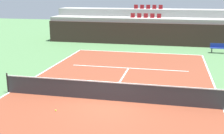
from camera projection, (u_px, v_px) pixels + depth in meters
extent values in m
plane|color=#477042|center=(108.00, 100.00, 14.29)|extent=(80.00, 80.00, 0.00)
cube|color=brown|center=(108.00, 100.00, 14.29)|extent=(11.00, 24.00, 0.01)
cube|color=white|center=(138.00, 52.00, 25.58)|extent=(11.00, 0.10, 0.00)
cube|color=white|center=(9.00, 92.00, 15.41)|extent=(0.10, 24.00, 0.00)
cube|color=white|center=(224.00, 110.00, 13.16)|extent=(0.10, 24.00, 0.00)
cube|color=white|center=(129.00, 68.00, 20.33)|extent=(8.26, 0.10, 0.00)
cube|color=white|center=(120.00, 81.00, 17.31)|extent=(0.10, 6.40, 0.00)
cube|color=#33231E|center=(144.00, 34.00, 29.07)|extent=(20.30, 0.30, 2.22)
cube|color=#9E9E99|center=(145.00, 30.00, 30.29)|extent=(20.30, 2.40, 2.63)
cube|color=#9E9E99|center=(148.00, 24.00, 32.46)|extent=(20.30, 2.40, 3.41)
cube|color=maroon|center=(132.00, 17.00, 30.24)|extent=(0.44, 0.44, 0.04)
cube|color=maroon|center=(133.00, 15.00, 30.37)|extent=(0.44, 0.04, 0.40)
cube|color=maroon|center=(139.00, 17.00, 30.10)|extent=(0.44, 0.44, 0.04)
cube|color=maroon|center=(139.00, 15.00, 30.23)|extent=(0.44, 0.04, 0.40)
cube|color=maroon|center=(146.00, 18.00, 29.95)|extent=(0.44, 0.44, 0.04)
cube|color=maroon|center=(146.00, 15.00, 30.09)|extent=(0.44, 0.04, 0.40)
cube|color=maroon|center=(152.00, 18.00, 29.81)|extent=(0.44, 0.44, 0.04)
cube|color=maroon|center=(152.00, 15.00, 29.95)|extent=(0.44, 0.04, 0.40)
cube|color=maroon|center=(159.00, 18.00, 29.67)|extent=(0.44, 0.44, 0.04)
cube|color=maroon|center=(159.00, 15.00, 29.80)|extent=(0.44, 0.04, 0.40)
cube|color=maroon|center=(136.00, 8.00, 32.31)|extent=(0.44, 0.44, 0.04)
cube|color=maroon|center=(136.00, 6.00, 32.44)|extent=(0.44, 0.04, 0.40)
cube|color=maroon|center=(142.00, 9.00, 32.17)|extent=(0.44, 0.44, 0.04)
cube|color=maroon|center=(142.00, 6.00, 32.30)|extent=(0.44, 0.04, 0.40)
cube|color=maroon|center=(148.00, 9.00, 32.02)|extent=(0.44, 0.44, 0.04)
cube|color=maroon|center=(148.00, 7.00, 32.16)|extent=(0.44, 0.04, 0.40)
cube|color=maroon|center=(154.00, 9.00, 31.88)|extent=(0.44, 0.44, 0.04)
cube|color=maroon|center=(154.00, 7.00, 32.01)|extent=(0.44, 0.04, 0.40)
cube|color=maroon|center=(160.00, 9.00, 31.74)|extent=(0.44, 0.44, 0.04)
cube|color=maroon|center=(161.00, 7.00, 31.87)|extent=(0.44, 0.04, 0.40)
cylinder|color=black|center=(8.00, 83.00, 15.29)|extent=(0.08, 0.08, 1.07)
cube|color=#333338|center=(108.00, 92.00, 14.17)|extent=(10.90, 0.02, 0.92)
cube|color=white|center=(108.00, 82.00, 14.05)|extent=(10.90, 0.04, 0.05)
cube|color=navy|center=(219.00, 48.00, 25.22)|extent=(1.50, 0.40, 0.05)
cube|color=navy|center=(219.00, 45.00, 25.34)|extent=(1.50, 0.04, 0.36)
cube|color=#2D2D33|center=(212.00, 51.00, 25.28)|extent=(0.06, 0.06, 0.42)
cube|color=#2D2D33|center=(212.00, 50.00, 25.54)|extent=(0.06, 0.06, 0.42)
sphere|color=#CCE033|center=(56.00, 110.00, 12.99)|extent=(0.07, 0.07, 0.07)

